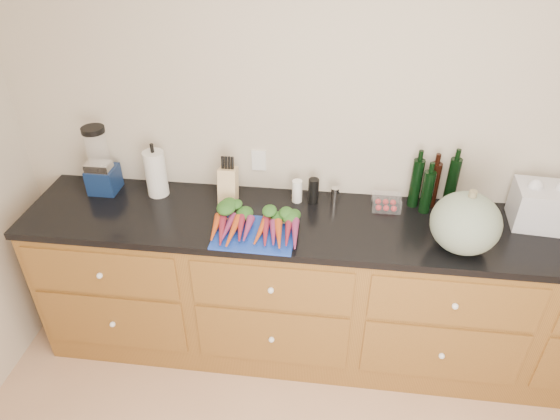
# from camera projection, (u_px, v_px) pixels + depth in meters

# --- Properties ---
(wall_back) EXTENTS (4.10, 0.05, 2.60)m
(wall_back) POSITION_uv_depth(u_px,v_px,m) (370.00, 134.00, 2.66)
(wall_back) COLOR beige
(wall_back) RESTS_ON ground
(cabinets) EXTENTS (3.60, 0.64, 0.90)m
(cabinets) POSITION_uv_depth(u_px,v_px,m) (356.00, 294.00, 2.87)
(cabinets) COLOR brown
(cabinets) RESTS_ON ground
(countertop) EXTENTS (3.64, 0.62, 0.04)m
(countertop) POSITION_uv_depth(u_px,v_px,m) (364.00, 227.00, 2.61)
(countertop) COLOR black
(countertop) RESTS_ON cabinets
(cutting_board) EXTENTS (0.41, 0.31, 0.01)m
(cutting_board) POSITION_uv_depth(u_px,v_px,m) (255.00, 234.00, 2.52)
(cutting_board) COLOR #1739AD
(cutting_board) RESTS_ON countertop
(carrots) EXTENTS (0.45, 0.33, 0.06)m
(carrots) POSITION_uv_depth(u_px,v_px,m) (256.00, 224.00, 2.54)
(carrots) COLOR #BE4516
(carrots) RESTS_ON cutting_board
(squash) EXTENTS (0.33, 0.33, 0.30)m
(squash) POSITION_uv_depth(u_px,v_px,m) (465.00, 223.00, 2.35)
(squash) COLOR #5C6E5C
(squash) RESTS_ON countertop
(blender_appliance) EXTENTS (0.15, 0.15, 0.39)m
(blender_appliance) POSITION_uv_depth(u_px,v_px,m) (100.00, 164.00, 2.78)
(blender_appliance) COLOR #0F2148
(blender_appliance) RESTS_ON countertop
(paper_towel) EXTENTS (0.12, 0.12, 0.26)m
(paper_towel) POSITION_uv_depth(u_px,v_px,m) (156.00, 173.00, 2.77)
(paper_towel) COLOR silver
(paper_towel) RESTS_ON countertop
(knife_block) EXTENTS (0.10, 0.10, 0.20)m
(knife_block) POSITION_uv_depth(u_px,v_px,m) (228.00, 185.00, 2.73)
(knife_block) COLOR tan
(knife_block) RESTS_ON countertop
(grinder_salt) EXTENTS (0.06, 0.06, 0.13)m
(grinder_salt) POSITION_uv_depth(u_px,v_px,m) (297.00, 191.00, 2.75)
(grinder_salt) COLOR white
(grinder_salt) RESTS_ON countertop
(grinder_pepper) EXTENTS (0.06, 0.06, 0.15)m
(grinder_pepper) POSITION_uv_depth(u_px,v_px,m) (313.00, 191.00, 2.73)
(grinder_pepper) COLOR black
(grinder_pepper) RESTS_ON countertop
(canister_chrome) EXTENTS (0.04, 0.04, 0.10)m
(canister_chrome) POSITION_uv_depth(u_px,v_px,m) (335.00, 196.00, 2.73)
(canister_chrome) COLOR silver
(canister_chrome) RESTS_ON countertop
(tomato_box) EXTENTS (0.15, 0.12, 0.07)m
(tomato_box) POSITION_uv_depth(u_px,v_px,m) (386.00, 202.00, 2.70)
(tomato_box) COLOR white
(tomato_box) RESTS_ON countertop
(bottles) EXTENTS (0.25, 0.13, 0.30)m
(bottles) POSITION_uv_depth(u_px,v_px,m) (432.00, 186.00, 2.66)
(bottles) COLOR black
(bottles) RESTS_ON countertop
(grocery_bag) EXTENTS (0.31, 0.26, 0.21)m
(grocery_bag) POSITION_uv_depth(u_px,v_px,m) (543.00, 206.00, 2.54)
(grocery_bag) COLOR silver
(grocery_bag) RESTS_ON countertop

